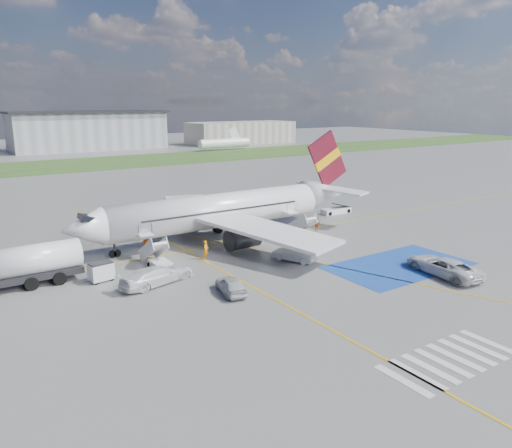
% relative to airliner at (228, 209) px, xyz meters
% --- Properties ---
extents(ground, '(400.00, 400.00, 0.00)m').
position_rel_airliner_xyz_m(ground, '(-1.51, -14.00, -3.39)').
color(ground, '#60605E').
rests_on(ground, ground).
extents(grass_strip, '(400.00, 30.00, 0.01)m').
position_rel_airliner_xyz_m(grass_strip, '(-1.51, 81.00, -3.39)').
color(grass_strip, '#2D4C1E').
rests_on(grass_strip, ground).
extents(taxiway_line_main, '(120.00, 0.20, 0.01)m').
position_rel_airliner_xyz_m(taxiway_line_main, '(-1.51, -2.00, -3.39)').
color(taxiway_line_main, gold).
rests_on(taxiway_line_main, ground).
extents(taxiway_line_cross, '(0.20, 60.00, 0.01)m').
position_rel_airliner_xyz_m(taxiway_line_cross, '(-6.51, -24.00, -3.39)').
color(taxiway_line_cross, gold).
rests_on(taxiway_line_cross, ground).
extents(taxiway_line_diag, '(20.71, 56.45, 0.01)m').
position_rel_airliner_xyz_m(taxiway_line_diag, '(-1.51, -2.00, -3.39)').
color(taxiway_line_diag, gold).
rests_on(taxiway_line_diag, ground).
extents(staging_box, '(14.00, 8.00, 0.01)m').
position_rel_airliner_xyz_m(staging_box, '(8.49, -18.00, -3.39)').
color(staging_box, '#194197').
rests_on(staging_box, ground).
extents(crosswalk, '(9.00, 4.00, 0.01)m').
position_rel_airliner_xyz_m(crosswalk, '(-3.31, -32.00, -3.39)').
color(crosswalk, silver).
rests_on(crosswalk, ground).
extents(terminal_centre, '(48.00, 18.00, 12.00)m').
position_rel_airliner_xyz_m(terminal_centre, '(18.49, 121.00, 2.61)').
color(terminal_centre, gray).
rests_on(terminal_centre, ground).
extents(terminal_east, '(40.00, 16.00, 8.00)m').
position_rel_airliner_xyz_m(terminal_east, '(73.49, 114.00, 0.61)').
color(terminal_east, gray).
rests_on(terminal_east, ground).
extents(airliner, '(36.81, 32.95, 11.92)m').
position_rel_airliner_xyz_m(airliner, '(0.00, 0.00, 0.00)').
color(airliner, silver).
rests_on(airliner, ground).
extents(airstairs_fwd, '(1.90, 5.20, 3.60)m').
position_rel_airliner_xyz_m(airstairs_fwd, '(-11.01, -5.30, -2.77)').
color(airstairs_fwd, silver).
rests_on(airstairs_fwd, ground).
extents(airstairs_aft, '(1.90, 5.20, 3.60)m').
position_rel_airliner_xyz_m(airstairs_aft, '(7.49, -5.30, -2.77)').
color(airstairs_aft, silver).
rests_on(airstairs_aft, ground).
extents(fuel_tanker, '(10.55, 3.05, 3.58)m').
position_rel_airliner_xyz_m(fuel_tanker, '(-23.11, -3.85, -1.89)').
color(fuel_tanker, black).
rests_on(fuel_tanker, ground).
extents(gpu_cart, '(2.23, 1.63, 1.71)m').
position_rel_airliner_xyz_m(gpu_cart, '(-16.78, -6.17, -2.62)').
color(gpu_cart, silver).
rests_on(gpu_cart, ground).
extents(belt_loader, '(4.95, 1.96, 1.47)m').
position_rel_airliner_xyz_m(belt_loader, '(19.44, 2.71, -3.03)').
color(belt_loader, silver).
rests_on(belt_loader, ground).
extents(car_silver_a, '(2.54, 4.49, 1.44)m').
position_rel_airliner_xyz_m(car_silver_a, '(-8.78, -15.09, -2.67)').
color(car_silver_a, '#B2B6BA').
rests_on(car_silver_a, ground).
extents(car_silver_b, '(3.32, 4.76, 1.49)m').
position_rel_airliner_xyz_m(car_silver_b, '(0.92, -11.20, -2.65)').
color(car_silver_b, '#ADAEB4').
rests_on(car_silver_b, ground).
extents(van_white_a, '(3.42, 6.14, 2.19)m').
position_rel_airliner_xyz_m(van_white_a, '(9.76, -21.98, -2.30)').
color(van_white_a, silver).
rests_on(van_white_a, ground).
extents(van_white_b, '(5.75, 3.47, 2.10)m').
position_rel_airliner_xyz_m(van_white_b, '(-12.93, -9.58, -2.34)').
color(van_white_b, silver).
rests_on(van_white_b, ground).
extents(crew_fwd, '(0.84, 0.78, 1.93)m').
position_rel_airliner_xyz_m(crew_fwd, '(-6.08, -5.76, -2.43)').
color(crew_fwd, orange).
rests_on(crew_fwd, ground).
extents(crew_nose, '(1.11, 1.13, 1.84)m').
position_rel_airliner_xyz_m(crew_nose, '(-9.90, 0.72, -2.47)').
color(crew_nose, '#E5570C').
rests_on(crew_nose, ground).
extents(crew_aft, '(0.93, 1.05, 1.71)m').
position_rel_airliner_xyz_m(crew_aft, '(10.56, -3.42, -2.54)').
color(crew_aft, '#DD520B').
rests_on(crew_aft, ground).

